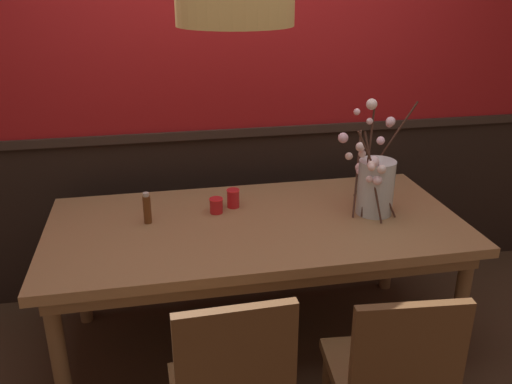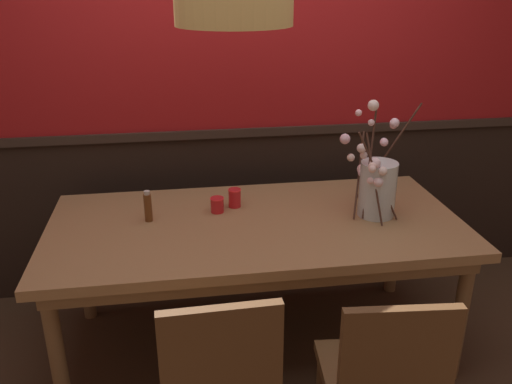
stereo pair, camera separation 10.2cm
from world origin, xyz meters
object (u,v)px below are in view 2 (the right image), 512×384
at_px(chair_far_side_left, 190,194).
at_px(candle_holder_nearer_center, 217,205).
at_px(chair_far_side_right, 280,191).
at_px(vase_with_blossoms, 376,186).
at_px(dining_table, 256,236).
at_px(condiment_bottle, 148,207).
at_px(candle_holder_nearer_edge, 235,198).
at_px(chair_near_side_right, 384,378).

height_order(chair_far_side_left, candle_holder_nearer_center, chair_far_side_left).
xyz_separation_m(chair_far_side_right, vase_with_blossoms, (0.31, -0.89, 0.37)).
bearing_deg(candle_holder_nearer_center, dining_table, -37.94).
xyz_separation_m(dining_table, condiment_bottle, (-0.53, 0.09, 0.16)).
height_order(dining_table, candle_holder_nearer_center, candle_holder_nearer_center).
height_order(vase_with_blossoms, candle_holder_nearer_edge, vase_with_blossoms).
bearing_deg(chair_far_side_right, chair_far_side_left, 176.31).
xyz_separation_m(dining_table, candle_holder_nearer_edge, (-0.08, 0.20, 0.13)).
relative_size(dining_table, candle_holder_nearer_edge, 20.61).
height_order(candle_holder_nearer_edge, condiment_bottle, condiment_bottle).
distance_m(dining_table, chair_near_side_right, 0.98).
bearing_deg(candle_holder_nearer_center, chair_far_side_left, 98.87).
bearing_deg(chair_far_side_left, chair_near_side_right, -70.87).
height_order(chair_far_side_right, candle_holder_nearer_center, chair_far_side_right).
bearing_deg(condiment_bottle, chair_far_side_left, 74.86).
xyz_separation_m(vase_with_blossoms, candle_holder_nearer_center, (-0.79, 0.15, -0.11)).
bearing_deg(vase_with_blossoms, chair_far_side_left, 134.38).
height_order(chair_near_side_right, chair_far_side_left, chair_far_side_left).
distance_m(vase_with_blossoms, candle_holder_nearer_edge, 0.73).
bearing_deg(candle_holder_nearer_edge, vase_with_blossoms, -16.79).
height_order(chair_far_side_left, candle_holder_nearer_edge, chair_far_side_left).
height_order(chair_near_side_right, candle_holder_nearer_center, chair_near_side_right).
relative_size(vase_with_blossoms, candle_holder_nearer_edge, 6.02).
xyz_separation_m(vase_with_blossoms, condiment_bottle, (-1.14, 0.10, -0.08)).
distance_m(candle_holder_nearer_center, candle_holder_nearer_edge, 0.11).
bearing_deg(chair_far_side_right, dining_table, -108.67).
relative_size(chair_far_side_right, condiment_bottle, 5.80).
xyz_separation_m(chair_far_side_right, candle_holder_nearer_center, (-0.48, -0.74, 0.25)).
height_order(dining_table, vase_with_blossoms, vase_with_blossoms).
relative_size(chair_far_side_right, chair_far_side_left, 0.96).
relative_size(chair_near_side_right, vase_with_blossoms, 1.49).
height_order(vase_with_blossoms, candle_holder_nearer_center, vase_with_blossoms).
distance_m(dining_table, candle_holder_nearer_center, 0.26).
height_order(dining_table, chair_near_side_right, chair_near_side_right).
height_order(candle_holder_nearer_center, condiment_bottle, condiment_bottle).
bearing_deg(candle_holder_nearer_edge, chair_near_side_right, -69.40).
bearing_deg(condiment_bottle, chair_far_side_right, 43.90).
bearing_deg(candle_holder_nearer_edge, chair_far_side_right, 60.88).
xyz_separation_m(vase_with_blossoms, candle_holder_nearer_edge, (-0.69, 0.21, -0.10)).
bearing_deg(dining_table, candle_holder_nearer_center, 142.06).
relative_size(chair_far_side_right, candle_holder_nearer_center, 11.59).
xyz_separation_m(candle_holder_nearer_center, candle_holder_nearer_edge, (0.10, 0.06, 0.01)).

